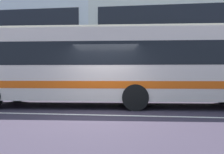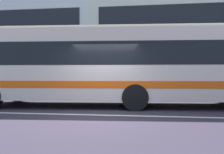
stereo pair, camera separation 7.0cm
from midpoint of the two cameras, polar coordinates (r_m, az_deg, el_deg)
ground_plane at (r=7.71m, az=-2.52°, el=-9.56°), size 160.00×160.00×0.00m
lane_centre_line at (r=7.71m, az=-2.52°, el=-9.53°), size 60.00×0.16×0.01m
hedge_row_far at (r=13.39m, az=-2.12°, el=-3.31°), size 16.32×1.10×0.86m
apartment_block_left at (r=27.49m, az=-23.71°, el=8.26°), size 19.72×10.89×10.00m
apartment_block_right at (r=24.39m, az=21.13°, el=9.19°), size 19.82×10.89×9.96m
transit_bus at (r=9.74m, az=1.42°, el=3.26°), size 12.01×3.30×3.28m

